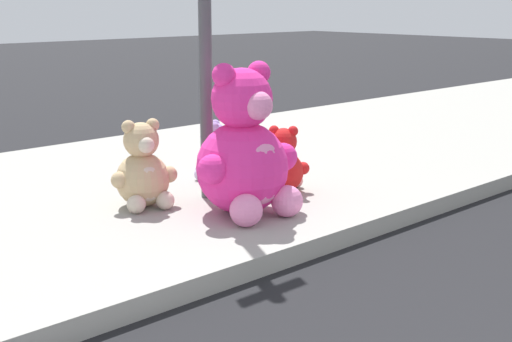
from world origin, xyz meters
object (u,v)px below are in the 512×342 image
Objects in this scene: plush_red at (283,165)px; plush_lavender at (214,155)px; plush_pink_large at (245,155)px; plush_tan at (143,172)px.

plush_lavender is at bearing 100.16° from plush_red.
plush_pink_large is 2.17× the size of plush_lavender.
plush_red reaches higher than plush_lavender.
plush_lavender is at bearing 19.21° from plush_tan.
plush_lavender is at bearing 62.55° from plush_pink_large.
plush_tan is at bearing -160.79° from plush_lavender.
plush_tan is 1.27m from plush_red.
plush_red is (1.19, -0.44, -0.05)m from plush_tan.
plush_pink_large is at bearing -117.45° from plush_lavender.
plush_tan reaches higher than plush_red.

